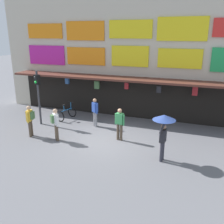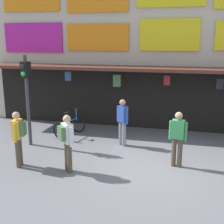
# 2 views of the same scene
# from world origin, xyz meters

# --- Properties ---
(ground_plane) EXTENTS (80.00, 80.00, 0.00)m
(ground_plane) POSITION_xyz_m (0.00, 0.00, 0.00)
(ground_plane) COLOR slate
(shopfront) EXTENTS (18.00, 2.60, 8.00)m
(shopfront) POSITION_xyz_m (0.00, 4.57, 3.96)
(shopfront) COLOR beige
(shopfront) RESTS_ON ground
(traffic_light_near) EXTENTS (0.32, 0.34, 3.20)m
(traffic_light_near) POSITION_xyz_m (-4.59, 0.87, 2.14)
(traffic_light_near) COLOR #38383D
(traffic_light_near) RESTS_ON ground
(bicycle_parked) EXTENTS (0.97, 1.30, 1.05)m
(bicycle_parked) POSITION_xyz_m (-3.57, 2.15, 0.39)
(bicycle_parked) COLOR black
(bicycle_parked) RESTS_ON ground
(pedestrian_in_yellow) EXTENTS (0.47, 0.47, 1.68)m
(pedestrian_in_yellow) POSITION_xyz_m (-2.41, -0.88, 0.98)
(pedestrian_in_yellow) COLOR brown
(pedestrian_in_yellow) RESTS_ON ground
(pedestrian_in_blue) EXTENTS (0.41, 0.52, 1.68)m
(pedestrian_in_blue) POSITION_xyz_m (-3.94, -0.87, 0.98)
(pedestrian_in_blue) COLOR brown
(pedestrian_in_blue) RESTS_ON ground
(pedestrian_with_umbrella) EXTENTS (0.96, 0.96, 2.08)m
(pedestrian_with_umbrella) POSITION_xyz_m (2.98, -1.18, 1.64)
(pedestrian_with_umbrella) COLOR #2D2D38
(pedestrian_with_umbrella) RESTS_ON ground
(pedestrian_in_black) EXTENTS (0.52, 0.27, 1.68)m
(pedestrian_in_black) POSITION_xyz_m (0.60, 0.25, 0.95)
(pedestrian_in_black) COLOR brown
(pedestrian_in_black) RESTS_ON ground
(pedestrian_in_white) EXTENTS (0.44, 0.39, 1.68)m
(pedestrian_in_white) POSITION_xyz_m (-1.36, 1.64, 0.95)
(pedestrian_in_white) COLOR gray
(pedestrian_in_white) RESTS_ON ground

